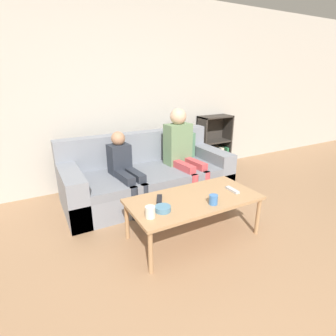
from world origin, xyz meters
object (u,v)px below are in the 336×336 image
at_px(couch, 148,177).
at_px(cup_near, 150,212).
at_px(cup_far, 213,200).
at_px(tv_remote_1, 232,190).
at_px(person_child, 125,167).
at_px(coffee_table, 194,201).
at_px(tv_remote_0, 159,199).
at_px(snack_bowl, 163,209).
at_px(bookshelf, 213,148).
at_px(person_adult, 181,146).

bearing_deg(couch, cup_near, -113.34).
bearing_deg(cup_far, tv_remote_1, 21.49).
distance_m(person_child, cup_far, 1.23).
distance_m(coffee_table, cup_near, 0.55).
bearing_deg(cup_near, coffee_table, 14.03).
xyz_separation_m(cup_near, tv_remote_0, (0.21, 0.25, -0.04)).
relative_size(couch, tv_remote_0, 12.50).
relative_size(couch, snack_bowl, 15.18).
relative_size(person_child, cup_near, 9.17).
bearing_deg(tv_remote_0, bookshelf, 68.39).
bearing_deg(cup_near, tv_remote_1, 4.69).
bearing_deg(coffee_table, snack_bowl, -167.44).
relative_size(cup_near, tv_remote_0, 0.58).
bearing_deg(person_adult, tv_remote_1, -96.91).
xyz_separation_m(couch, person_child, (-0.36, -0.13, 0.25)).
height_order(couch, tv_remote_1, couch).
distance_m(cup_near, tv_remote_1, 0.97).
relative_size(coffee_table, person_child, 1.40).
height_order(person_child, tv_remote_1, person_child).
height_order(couch, coffee_table, couch).
xyz_separation_m(cup_near, tv_remote_1, (0.96, 0.08, -0.04)).
xyz_separation_m(person_adult, snack_bowl, (-0.85, -1.09, -0.20)).
bearing_deg(couch, coffee_table, -89.94).
distance_m(person_adult, person_child, 0.83).
relative_size(person_adult, person_child, 1.25).
xyz_separation_m(person_child, cup_far, (0.44, -1.15, -0.04)).
bearing_deg(cup_far, couch, 93.65).
bearing_deg(tv_remote_1, cup_far, -156.79).
bearing_deg(bookshelf, couch, -160.24).
height_order(bookshelf, snack_bowl, bookshelf).
bearing_deg(cup_far, person_child, 111.07).
bearing_deg(cup_far, bookshelf, 52.19).
height_order(person_adult, tv_remote_1, person_adult).
bearing_deg(person_child, coffee_table, -75.21).
relative_size(tv_remote_1, snack_bowl, 1.21).
height_order(person_adult, tv_remote_0, person_adult).
xyz_separation_m(person_child, tv_remote_0, (0.04, -0.84, -0.08)).
distance_m(person_adult, cup_far, 1.26).
distance_m(bookshelf, snack_bowl, 2.54).
height_order(cup_near, tv_remote_0, cup_near).
xyz_separation_m(coffee_table, snack_bowl, (-0.39, -0.09, 0.06)).
bearing_deg(bookshelf, cup_far, -127.81).
relative_size(couch, person_child, 2.35).
distance_m(bookshelf, coffee_table, 2.20).
bearing_deg(bookshelf, snack_bowl, -137.66).
xyz_separation_m(coffee_table, cup_near, (-0.53, -0.13, 0.09)).
bearing_deg(person_child, snack_bowl, -97.29).
height_order(cup_near, snack_bowl, cup_near).
height_order(coffee_table, tv_remote_1, tv_remote_1).
height_order(person_adult, person_child, person_adult).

